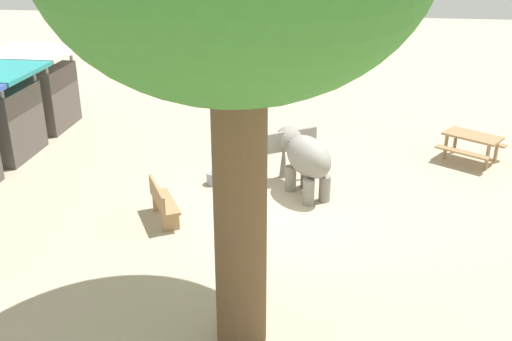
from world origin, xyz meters
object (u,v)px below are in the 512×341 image
object	(u,v)px
person_handler	(245,141)
market_stall_white	(40,93)
picnic_table_near	(472,141)
feed_bucket	(213,178)
elephant	(304,156)
wooden_bench	(162,202)

from	to	relation	value
person_handler	market_stall_white	bearing A→B (deg)	-170.57
picnic_table_near	feed_bucket	bearing A→B (deg)	-126.08
person_handler	feed_bucket	size ratio (longest dim) A/B	4.50
feed_bucket	person_handler	bearing A→B (deg)	-44.98
elephant	wooden_bench	xyz separation A→B (m)	(-1.93, 3.07, -0.50)
picnic_table_near	market_stall_white	bearing A→B (deg)	-151.62
elephant	wooden_bench	world-z (taller)	elephant
picnic_table_near	feed_bucket	world-z (taller)	picnic_table_near
market_stall_white	feed_bucket	size ratio (longest dim) A/B	7.00
elephant	feed_bucket	distance (m)	2.46
feed_bucket	market_stall_white	bearing A→B (deg)	59.32
wooden_bench	picnic_table_near	size ratio (longest dim) A/B	0.69
person_handler	feed_bucket	xyz separation A→B (m)	(-0.73, 0.73, -0.79)
elephant	wooden_bench	size ratio (longest dim) A/B	1.47
elephant	picnic_table_near	bearing A→B (deg)	-92.74
person_handler	market_stall_white	size ratio (longest dim) A/B	0.64
market_stall_white	feed_bucket	distance (m)	7.55
picnic_table_near	person_handler	bearing A→B (deg)	-130.00
person_handler	feed_bucket	bearing A→B (deg)	-102.22
picnic_table_near	market_stall_white	xyz separation A→B (m)	(1.33, 13.34, 0.55)
picnic_table_near	feed_bucket	distance (m)	7.34
elephant	person_handler	size ratio (longest dim) A/B	1.29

